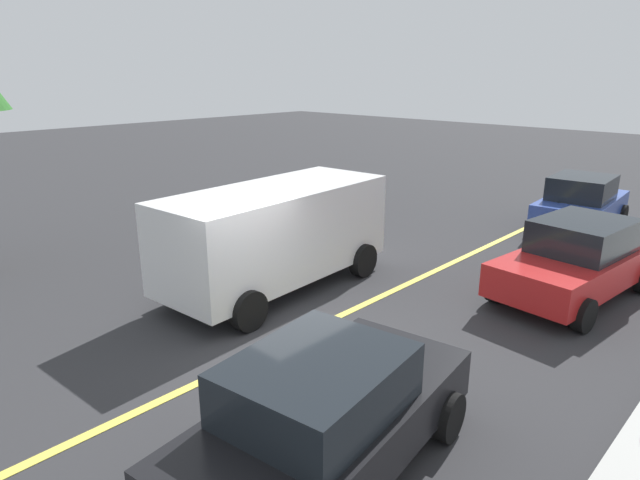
% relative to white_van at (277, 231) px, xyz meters
% --- Properties ---
extents(ground_plane, '(80.00, 80.00, 0.00)m').
position_rel_white_van_xyz_m(ground_plane, '(-1.62, -1.94, -1.27)').
color(ground_plane, '#2D2D30').
extents(lane_marking_centre, '(28.00, 0.16, 0.01)m').
position_rel_white_van_xyz_m(lane_marking_centre, '(1.38, -1.94, -1.26)').
color(lane_marking_centre, '#E0D14C').
extents(white_van, '(5.31, 2.52, 2.20)m').
position_rel_white_van_xyz_m(white_van, '(0.00, 0.00, 0.00)').
color(white_van, white).
rests_on(white_van, ground_plane).
extents(car_blue_mid_road, '(3.96, 2.17, 1.63)m').
position_rel_white_van_xyz_m(car_blue_mid_road, '(9.08, -3.11, -0.46)').
color(car_blue_mid_road, '#2D479E').
rests_on(car_blue_mid_road, ground_plane).
extents(car_red_behind_van, '(4.23, 2.33, 1.63)m').
position_rel_white_van_xyz_m(car_red_behind_van, '(3.87, -4.81, -0.45)').
color(car_red_behind_van, red).
rests_on(car_red_behind_van, ground_plane).
extents(car_black_far_lane, '(4.26, 2.40, 1.58)m').
position_rel_white_van_xyz_m(car_black_far_lane, '(-3.50, -4.63, -0.47)').
color(car_black_far_lane, black).
rests_on(car_black_far_lane, ground_plane).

